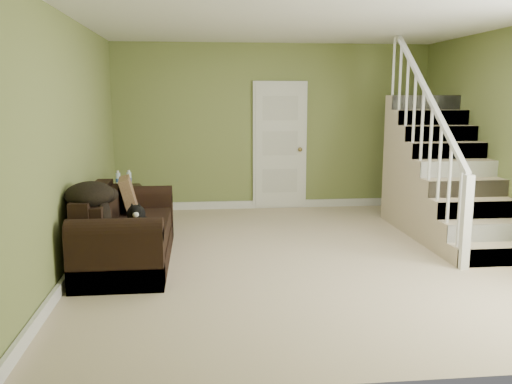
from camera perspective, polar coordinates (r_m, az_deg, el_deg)
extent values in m
cube|color=#C4B38D|center=(6.20, 5.29, -6.75)|extent=(5.00, 5.50, 0.01)
cube|color=white|center=(5.99, 5.71, 17.79)|extent=(5.00, 5.50, 0.01)
cube|color=olive|center=(8.66, 1.83, 6.83)|extent=(5.00, 0.04, 2.60)
cube|color=olive|center=(3.33, 15.00, 1.22)|extent=(5.00, 0.04, 2.60)
cube|color=olive|center=(5.98, -18.77, 4.83)|extent=(0.04, 5.50, 2.60)
cube|color=white|center=(8.79, 1.81, -1.27)|extent=(5.00, 0.04, 0.12)
cube|color=white|center=(6.20, -17.85, -6.63)|extent=(0.04, 5.50, 0.12)
cube|color=white|center=(7.09, 25.36, -5.05)|extent=(0.04, 5.50, 0.12)
cube|color=white|center=(8.66, 2.51, 4.91)|extent=(0.86, 0.05, 2.02)
cube|color=white|center=(8.64, 2.53, 4.83)|extent=(0.78, 0.04, 1.96)
sphere|color=olive|center=(8.66, 4.67, 4.48)|extent=(0.07, 0.07, 0.07)
cube|color=#C4B38D|center=(6.46, 23.94, -6.00)|extent=(1.00, 0.27, 0.20)
cylinder|color=white|center=(6.12, 20.66, -1.32)|extent=(0.04, 0.04, 0.90)
cube|color=#C4B38D|center=(6.66, 22.85, -4.56)|extent=(1.00, 0.27, 0.40)
cylinder|color=white|center=(6.33, 19.68, 0.93)|extent=(0.04, 0.04, 0.90)
cube|color=#C4B38D|center=(6.87, 21.83, -3.20)|extent=(1.00, 0.27, 0.60)
cylinder|color=white|center=(6.54, 18.77, 3.04)|extent=(0.04, 0.04, 0.90)
cube|color=#C4B38D|center=(7.08, 20.87, -1.92)|extent=(1.00, 0.27, 0.80)
cylinder|color=white|center=(6.77, 17.91, 5.01)|extent=(0.04, 0.04, 0.90)
cube|color=#C4B38D|center=(7.30, 19.97, -0.72)|extent=(1.00, 0.27, 1.00)
cylinder|color=white|center=(7.00, 17.10, 6.85)|extent=(0.04, 0.04, 0.90)
cube|color=#C4B38D|center=(7.52, 19.12, 0.41)|extent=(1.00, 0.27, 1.20)
cylinder|color=white|center=(7.24, 16.34, 8.57)|extent=(0.04, 0.04, 0.90)
cube|color=#C4B38D|center=(7.75, 18.32, 1.47)|extent=(1.00, 0.27, 1.40)
cylinder|color=white|center=(7.49, 15.63, 10.17)|extent=(0.04, 0.04, 0.90)
cube|color=#C4B38D|center=(7.98, 17.57, 2.48)|extent=(1.00, 0.27, 1.60)
cylinder|color=white|center=(7.75, 14.95, 11.67)|extent=(0.04, 0.04, 0.90)
cube|color=#C4B38D|center=(8.21, 16.85, 3.42)|extent=(1.00, 0.27, 1.80)
cylinder|color=white|center=(8.01, 14.31, 13.07)|extent=(0.04, 0.04, 0.90)
cube|color=white|center=(6.02, 21.23, -3.01)|extent=(0.09, 0.09, 1.00)
cube|color=white|center=(6.99, 17.29, 10.53)|extent=(0.06, 2.46, 1.84)
cube|color=black|center=(6.12, -13.23, -6.09)|extent=(0.88, 2.04, 0.23)
cube|color=black|center=(6.05, -12.44, -4.11)|extent=(0.67, 1.54, 0.20)
cube|color=black|center=(5.21, -14.51, -7.04)|extent=(0.88, 0.23, 0.57)
cube|color=black|center=(6.94, -12.39, -2.67)|extent=(0.88, 0.23, 0.57)
cylinder|color=black|center=(5.14, -14.65, -3.97)|extent=(0.88, 0.23, 0.23)
cylinder|color=black|center=(6.89, -12.48, -0.34)|extent=(0.88, 0.23, 0.23)
cube|color=black|center=(6.07, -16.64, -2.49)|extent=(0.19, 1.57, 0.58)
cube|color=black|center=(6.03, -15.33, -1.79)|extent=(0.13, 1.52, 0.32)
cube|color=black|center=(7.68, -13.57, -1.52)|extent=(0.57, 0.57, 0.56)
cylinder|color=white|center=(7.57, -14.31, 1.22)|extent=(0.06, 0.06, 0.20)
cylinder|color=#2D57B0|center=(7.57, -14.31, 1.22)|extent=(0.07, 0.07, 0.05)
cylinder|color=white|center=(7.56, -14.35, 2.08)|extent=(0.03, 0.03, 0.03)
cylinder|color=white|center=(7.59, -13.22, 1.28)|extent=(0.06, 0.06, 0.20)
cylinder|color=#2D57B0|center=(7.59, -13.22, 1.28)|extent=(0.07, 0.07, 0.05)
cylinder|color=white|center=(7.58, -13.25, 2.14)|extent=(0.03, 0.03, 0.03)
ellipsoid|color=black|center=(6.01, -12.52, -2.27)|extent=(0.24, 0.37, 0.19)
ellipsoid|color=white|center=(5.94, -12.59, -2.76)|extent=(0.13, 0.16, 0.10)
sphere|color=black|center=(5.82, -12.74, -2.01)|extent=(0.14, 0.14, 0.13)
ellipsoid|color=white|center=(5.77, -12.79, -2.34)|extent=(0.07, 0.06, 0.06)
cone|color=black|center=(5.82, -13.10, -1.35)|extent=(0.05, 0.06, 0.06)
cone|color=black|center=(5.81, -12.40, -1.34)|extent=(0.05, 0.06, 0.06)
cylinder|color=black|center=(6.15, -11.47, -2.65)|extent=(0.13, 0.26, 0.04)
ellipsoid|color=gold|center=(5.84, -13.34, -3.36)|extent=(0.10, 0.19, 0.05)
cube|color=#4A2C1D|center=(6.56, -13.18, -0.55)|extent=(0.28, 0.50, 0.49)
ellipsoid|color=black|center=(5.59, -17.13, -0.25)|extent=(0.58, 0.69, 0.25)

